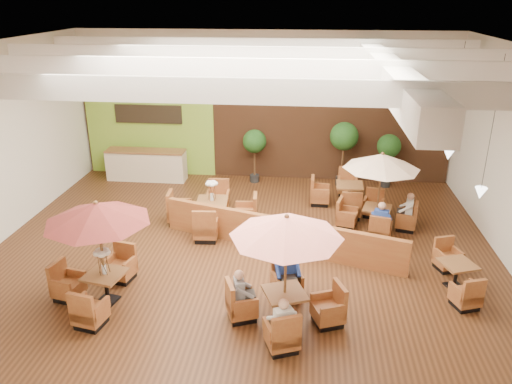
# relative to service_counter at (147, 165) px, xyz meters

# --- Properties ---
(room) EXTENTS (14.04, 14.00, 5.52)m
(room) POSITION_rel_service_counter_xyz_m (4.65, -3.88, 3.05)
(room) COLOR #381E0F
(room) RESTS_ON ground
(service_counter) EXTENTS (3.00, 0.75, 1.18)m
(service_counter) POSITION_rel_service_counter_xyz_m (0.00, 0.00, 0.00)
(service_counter) COLOR beige
(service_counter) RESTS_ON ground
(booth_divider) EXTENTS (6.79, 2.35, 0.98)m
(booth_divider) POSITION_rel_service_counter_xyz_m (5.39, -5.14, -0.09)
(booth_divider) COLOR brown
(booth_divider) RESTS_ON ground
(table_0) EXTENTS (2.46, 2.57, 2.55)m
(table_0) POSITION_rel_service_counter_xyz_m (1.52, -8.06, 1.24)
(table_0) COLOR brown
(table_0) RESTS_ON ground
(table_1) EXTENTS (2.67, 2.67, 2.57)m
(table_1) POSITION_rel_service_counter_xyz_m (5.72, -8.39, 1.17)
(table_1) COLOR brown
(table_1) RESTS_ON ground
(table_2) EXTENTS (2.49, 2.49, 2.44)m
(table_2) POSITION_rel_service_counter_xyz_m (8.26, -3.46, 1.09)
(table_2) COLOR brown
(table_2) RESTS_ON ground
(table_3) EXTENTS (2.81, 2.81, 1.60)m
(table_3) POSITION_rel_service_counter_xyz_m (3.26, -3.73, -0.14)
(table_3) COLOR brown
(table_3) RESTS_ON ground
(table_4) EXTENTS (0.97, 2.39, 0.84)m
(table_4) POSITION_rel_service_counter_xyz_m (9.80, -6.59, -0.26)
(table_4) COLOR brown
(table_4) RESTS_ON ground
(table_5) EXTENTS (1.75, 2.60, 0.97)m
(table_5) POSITION_rel_service_counter_xyz_m (7.26, -1.76, -0.22)
(table_5) COLOR brown
(table_5) RESTS_ON ground
(topiary_0) EXTENTS (0.87, 0.87, 2.03)m
(topiary_0) POSITION_rel_service_counter_xyz_m (4.14, 0.20, 0.93)
(topiary_0) COLOR black
(topiary_0) RESTS_ON ground
(topiary_1) EXTENTS (1.03, 1.03, 2.39)m
(topiary_1) POSITION_rel_service_counter_xyz_m (7.40, 0.20, 1.20)
(topiary_1) COLOR black
(topiary_1) RESTS_ON ground
(topiary_2) EXTENTS (0.86, 0.86, 1.99)m
(topiary_2) POSITION_rel_service_counter_xyz_m (9.03, 0.20, 0.90)
(topiary_2) COLOR black
(topiary_2) RESTS_ON ground
(diner_0) EXTENTS (0.42, 0.40, 0.75)m
(diner_0) POSITION_rel_service_counter_xyz_m (5.72, -9.33, 0.16)
(diner_0) COLOR silver
(diner_0) RESTS_ON ground
(diner_1) EXTENTS (0.46, 0.41, 0.84)m
(diner_1) POSITION_rel_service_counter_xyz_m (5.72, -7.45, 0.19)
(diner_1) COLOR #223E96
(diner_1) RESTS_ON ground
(diner_2) EXTENTS (0.36, 0.41, 0.75)m
(diner_2) POSITION_rel_service_counter_xyz_m (4.79, -8.39, 0.16)
(diner_2) COLOR gray
(diner_2) RESTS_ON ground
(diner_3) EXTENTS (0.44, 0.40, 0.80)m
(diner_3) POSITION_rel_service_counter_xyz_m (8.26, -4.35, 0.18)
(diner_3) COLOR #223E96
(diner_3) RESTS_ON ground
(diner_4) EXTENTS (0.35, 0.40, 0.75)m
(diner_4) POSITION_rel_service_counter_xyz_m (9.15, -3.46, 0.16)
(diner_4) COLOR silver
(diner_4) RESTS_ON ground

